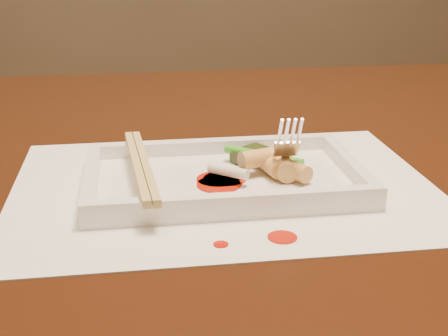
{
  "coord_description": "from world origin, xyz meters",
  "views": [
    {
      "loc": [
        0.01,
        -0.64,
        0.98
      ],
      "look_at": [
        0.09,
        -0.09,
        0.77
      ],
      "focal_mm": 50.0,
      "sensor_mm": 36.0,
      "label": 1
    }
  ],
  "objects": [
    {
      "name": "table",
      "position": [
        0.0,
        0.0,
        0.65
      ],
      "size": [
        1.4,
        0.9,
        0.75
      ],
      "color": "black",
      "rests_on": "ground"
    },
    {
      "name": "rice_cake_0",
      "position": [
        0.15,
        -0.11,
        0.77
      ],
      "size": [
        0.04,
        0.05,
        0.02
      ],
      "primitive_type": "cylinder",
      "rotation": [
        1.57,
        0.0,
        0.52
      ],
      "color": "#E1BC69",
      "rests_on": "plate_base"
    },
    {
      "name": "sauce_blob_2",
      "position": [
        0.08,
        -0.11,
        0.76
      ],
      "size": [
        0.04,
        0.04,
        0.0
      ],
      "primitive_type": "cylinder",
      "color": "#B61505",
      "rests_on": "plate_base"
    },
    {
      "name": "sauce_splatter_a",
      "position": [
        0.12,
        -0.21,
        0.75
      ],
      "size": [
        0.02,
        0.02,
        0.0
      ],
      "primitive_type": "cylinder",
      "color": "#B61505",
      "rests_on": "placemat"
    },
    {
      "name": "sauce_blob_1",
      "position": [
        0.09,
        -0.1,
        0.76
      ],
      "size": [
        0.04,
        0.04,
        0.0
      ],
      "primitive_type": "cylinder",
      "color": "#B61505",
      "rests_on": "plate_base"
    },
    {
      "name": "rice_cake_1",
      "position": [
        0.14,
        -0.09,
        0.77
      ],
      "size": [
        0.03,
        0.05,
        0.02
      ],
      "primitive_type": "cylinder",
      "rotation": [
        1.57,
        0.0,
        0.23
      ],
      "color": "#E1BC69",
      "rests_on": "plate_base"
    },
    {
      "name": "rice_cake_3",
      "position": [
        0.15,
        -0.1,
        0.77
      ],
      "size": [
        0.02,
        0.04,
        0.02
      ],
      "primitive_type": "cylinder",
      "rotation": [
        1.57,
        0.0,
        3.03
      ],
      "color": "#E1BC69",
      "rests_on": "plate_base"
    },
    {
      "name": "scallion_green",
      "position": [
        0.13,
        -0.07,
        0.77
      ],
      "size": [
        0.07,
        0.06,
        0.01
      ],
      "primitive_type": "cylinder",
      "rotation": [
        1.57,
        0.0,
        0.88
      ],
      "color": "#2A9618",
      "rests_on": "plate_base"
    },
    {
      "name": "plate_base",
      "position": [
        0.09,
        -0.09,
        0.76
      ],
      "size": [
        0.26,
        0.16,
        0.01
      ],
      "primitive_type": "cube",
      "color": "white",
      "rests_on": "placemat"
    },
    {
      "name": "sauce_blob_0",
      "position": [
        0.09,
        -0.1,
        0.76
      ],
      "size": [
        0.04,
        0.04,
        0.0
      ],
      "primitive_type": "cylinder",
      "color": "#B61505",
      "rests_on": "plate_base"
    },
    {
      "name": "plate_rim_left",
      "position": [
        -0.03,
        -0.09,
        0.77
      ],
      "size": [
        0.01,
        0.14,
        0.01
      ],
      "primitive_type": "cube",
      "color": "white",
      "rests_on": "plate_base"
    },
    {
      "name": "fork",
      "position": [
        0.16,
        -0.08,
        0.83
      ],
      "size": [
        0.09,
        0.1,
        0.14
      ],
      "primitive_type": null,
      "color": "silver",
      "rests_on": "plate_base"
    },
    {
      "name": "plate_rim_near",
      "position": [
        0.09,
        -0.17,
        0.77
      ],
      "size": [
        0.26,
        0.01,
        0.01
      ],
      "primitive_type": "cube",
      "color": "white",
      "rests_on": "plate_base"
    },
    {
      "name": "veg_piece",
      "position": [
        0.13,
        -0.05,
        0.77
      ],
      "size": [
        0.05,
        0.04,
        0.01
      ],
      "primitive_type": "cube",
      "rotation": [
        0.0,
        0.0,
        0.61
      ],
      "color": "black",
      "rests_on": "plate_base"
    },
    {
      "name": "rice_cake_2",
      "position": [
        0.13,
        -0.09,
        0.78
      ],
      "size": [
        0.05,
        0.03,
        0.02
      ],
      "primitive_type": "cylinder",
      "rotation": [
        1.57,
        0.0,
        1.88
      ],
      "color": "#E1BC69",
      "rests_on": "plate_base"
    },
    {
      "name": "plate_rim_right",
      "position": [
        0.22,
        -0.09,
        0.77
      ],
      "size": [
        0.01,
        0.14,
        0.01
      ],
      "primitive_type": "cube",
      "color": "white",
      "rests_on": "plate_base"
    },
    {
      "name": "chopstick_a",
      "position": [
        0.01,
        -0.09,
        0.78
      ],
      "size": [
        0.02,
        0.19,
        0.01
      ],
      "primitive_type": "cube",
      "rotation": [
        0.0,
        0.0,
        0.08
      ],
      "color": "tan",
      "rests_on": "plate_rim_near"
    },
    {
      "name": "plate_rim_far",
      "position": [
        0.09,
        -0.02,
        0.77
      ],
      "size": [
        0.26,
        0.01,
        0.01
      ],
      "primitive_type": "cube",
      "color": "white",
      "rests_on": "plate_base"
    },
    {
      "name": "placemat",
      "position": [
        0.09,
        -0.09,
        0.75
      ],
      "size": [
        0.4,
        0.3,
        0.0
      ],
      "primitive_type": "cube",
      "color": "white",
      "rests_on": "table"
    },
    {
      "name": "chopstick_b",
      "position": [
        0.02,
        -0.09,
        0.78
      ],
      "size": [
        0.02,
        0.19,
        0.01
      ],
      "primitive_type": "cube",
      "rotation": [
        0.0,
        0.0,
        0.08
      ],
      "color": "tan",
      "rests_on": "plate_rim_near"
    },
    {
      "name": "scallion_white",
      "position": [
        0.09,
        -0.11,
        0.77
      ],
      "size": [
        0.04,
        0.03,
        0.01
      ],
      "primitive_type": "cylinder",
      "rotation": [
        1.57,
        0.0,
        0.9
      ],
      "color": "#EAEACC",
      "rests_on": "plate_base"
    },
    {
      "name": "sauce_splatter_b",
      "position": [
        0.07,
        -0.21,
        0.75
      ],
      "size": [
        0.01,
        0.01,
        0.0
      ],
      "primitive_type": "cylinder",
      "color": "#B61505",
      "rests_on": "placemat"
    }
  ]
}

